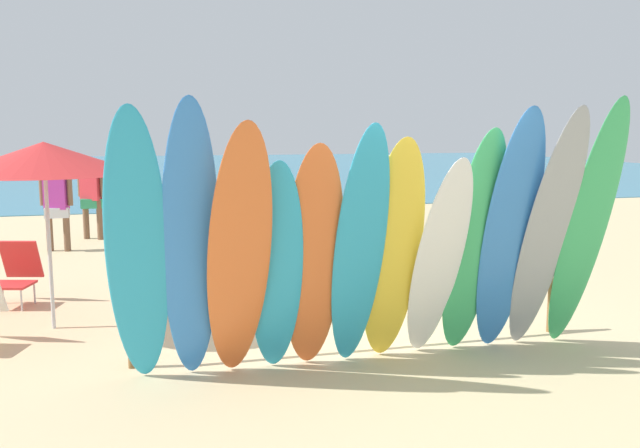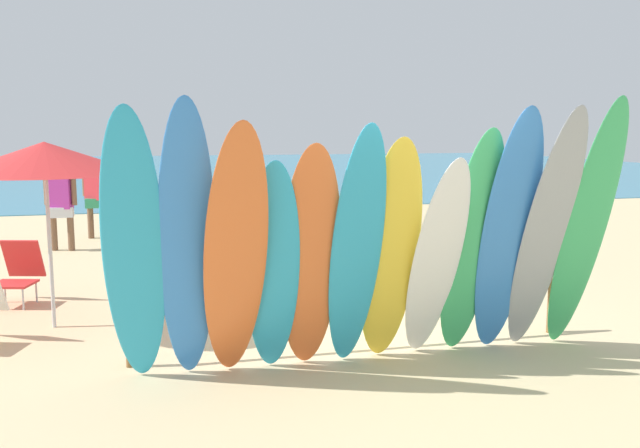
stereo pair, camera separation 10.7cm
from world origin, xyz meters
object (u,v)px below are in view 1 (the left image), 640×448
at_px(surfboard_blue_1, 191,245).
at_px(surfboard_teal_5, 360,249).
at_px(surfboard_rack, 358,300).
at_px(surfboard_teal_3, 276,269).
at_px(surfboard_orange_2, 239,256).
at_px(surfboard_orange_4, 313,260).
at_px(beachgoer_strolling, 56,201).
at_px(beachgoer_by_water, 202,200).
at_px(beach_umbrella, 44,158).
at_px(beachgoer_photographing, 389,191).
at_px(surfboard_green_8, 473,244).
at_px(surfboard_blue_9, 509,235).
at_px(surfboard_yellow_6, 393,253).
at_px(beach_chair_red, 17,272).
at_px(beachgoer_midbeach, 403,208).
at_px(surfboard_teal_0, 137,251).
at_px(beachgoer_near_rack, 92,193).
at_px(surfboard_white_7, 439,260).
at_px(surfboard_green_11, 586,228).
at_px(surfboard_grey_10, 547,234).

distance_m(surfboard_blue_1, surfboard_teal_5, 1.54).
xyz_separation_m(surfboard_rack, surfboard_teal_3, (-0.97, -0.55, 0.49)).
xyz_separation_m(surfboard_orange_2, surfboard_orange_4, (0.70, 0.16, -0.10)).
xyz_separation_m(surfboard_rack, beachgoer_strolling, (-3.73, 6.77, 0.43)).
bearing_deg(beachgoer_by_water, beach_umbrella, 31.06).
bearing_deg(surfboard_teal_5, beachgoer_photographing, 63.53).
bearing_deg(surfboard_green_8, surfboard_blue_9, -20.87).
bearing_deg(surfboard_teal_5, beach_umbrella, 139.90).
xyz_separation_m(surfboard_orange_4, surfboard_yellow_6, (0.79, 0.01, 0.03)).
relative_size(beachgoer_strolling, beach_chair_red, 1.98).
distance_m(surfboard_teal_5, beachgoer_by_water, 7.65).
bearing_deg(surfboard_rack, beachgoer_midbeach, 63.52).
bearing_deg(surfboard_teal_0, surfboard_orange_4, 4.72).
relative_size(surfboard_blue_1, beachgoer_midbeach, 1.77).
bearing_deg(beach_chair_red, surfboard_orange_4, -32.01).
relative_size(surfboard_rack, beachgoer_near_rack, 2.77).
bearing_deg(surfboard_white_7, surfboard_green_11, -11.45).
height_order(surfboard_rack, surfboard_white_7, surfboard_white_7).
distance_m(beachgoer_midbeach, beachgoer_strolling, 6.43).
bearing_deg(surfboard_orange_4, surfboard_blue_9, 0.64).
distance_m(surfboard_white_7, surfboard_blue_9, 0.76).
height_order(surfboard_teal_0, surfboard_blue_9, surfboard_blue_9).
relative_size(surfboard_yellow_6, surfboard_blue_9, 0.88).
bearing_deg(surfboard_blue_1, surfboard_teal_3, 4.93).
xyz_separation_m(surfboard_yellow_6, beach_umbrella, (-3.34, 2.11, 0.85)).
distance_m(surfboard_white_7, beachgoer_by_water, 7.74).
xyz_separation_m(surfboard_blue_9, beachgoer_strolling, (-5.08, 7.39, -0.30)).
height_order(surfboard_teal_0, surfboard_blue_1, surfboard_blue_1).
bearing_deg(beach_chair_red, surfboard_blue_9, -18.91).
bearing_deg(surfboard_blue_1, surfboard_yellow_6, 2.34).
bearing_deg(surfboard_blue_1, surfboard_blue_9, 0.32).
height_order(surfboard_teal_3, beachgoer_photographing, surfboard_teal_3).
height_order(surfboard_green_8, beachgoer_near_rack, surfboard_green_8).
xyz_separation_m(surfboard_green_8, beachgoer_near_rack, (-4.21, 8.58, -0.18)).
xyz_separation_m(surfboard_blue_1, beachgoer_midbeach, (4.13, 5.43, -0.42)).
xyz_separation_m(surfboard_orange_2, beach_umbrella, (-1.85, 2.28, 0.78)).
bearing_deg(beachgoer_near_rack, surfboard_blue_9, -30.43).
relative_size(surfboard_orange_4, surfboard_green_8, 0.95).
relative_size(surfboard_blue_9, beachgoer_by_water, 1.70).
distance_m(surfboard_teal_0, beachgoer_midbeach, 7.09).
height_order(surfboard_orange_4, surfboard_grey_10, surfboard_grey_10).
relative_size(surfboard_blue_9, beach_umbrella, 1.22).
distance_m(beachgoer_by_water, beach_chair_red, 4.99).
height_order(surfboard_yellow_6, beachgoer_by_water, surfboard_yellow_6).
relative_size(surfboard_teal_3, surfboard_white_7, 0.97).
bearing_deg(surfboard_white_7, beachgoer_near_rack, 107.98).
distance_m(surfboard_orange_2, surfboard_green_8, 2.35).
distance_m(surfboard_rack, surfboard_yellow_6, 0.82).
distance_m(surfboard_white_7, beachgoer_midbeach, 5.69).
xyz_separation_m(surfboard_orange_2, beachgoer_photographing, (4.10, 7.25, -0.17)).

